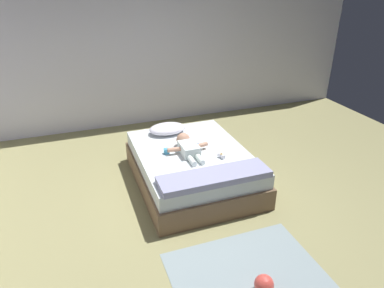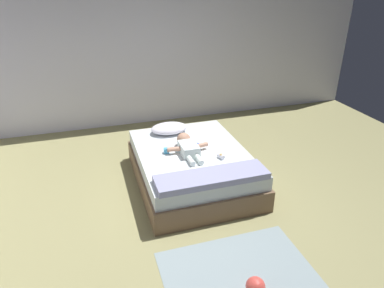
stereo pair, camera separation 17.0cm
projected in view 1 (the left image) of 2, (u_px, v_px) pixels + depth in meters
ground_plane at (209, 214)px, 4.01m from camera, size 8.00×8.00×0.00m
wall_behind_bed at (143, 42)px, 5.91m from camera, size 8.00×0.12×2.86m
bed at (192, 167)px, 4.54m from camera, size 1.39×1.82×0.46m
pillow at (167, 129)px, 4.90m from camera, size 0.51×0.35×0.13m
baby at (188, 146)px, 4.39m from camera, size 0.53×0.66×0.18m
toothbrush at (199, 144)px, 4.60m from camera, size 0.10×0.14×0.02m
rug at (252, 281)px, 3.14m from camera, size 1.38×1.20×0.01m
toy_ball at (264, 284)px, 3.00m from camera, size 0.17×0.17×0.17m
blanket at (215, 177)px, 3.81m from camera, size 1.25×0.35×0.07m
toy_block at (167, 151)px, 4.36m from camera, size 0.07×0.07×0.06m
baby_bottle at (221, 156)px, 4.26m from camera, size 0.08×0.10×0.07m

